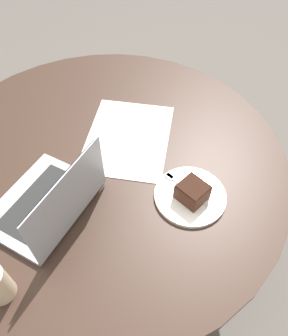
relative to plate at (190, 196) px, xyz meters
name	(u,v)px	position (x,y,z in m)	size (l,w,h in m)	color
ground_plane	(116,247)	(-0.09, -0.32, -0.71)	(12.00, 12.00, 0.00)	#4C4742
dining_table	(105,174)	(-0.09, -0.32, -0.10)	(1.26, 1.26, 0.71)	black
paper_document	(128,137)	(-0.20, -0.26, 0.00)	(0.40, 0.31, 0.00)	white
plate	(190,196)	(0.00, 0.00, 0.00)	(0.22, 0.22, 0.01)	silver
cake_slice	(192,192)	(0.01, 0.00, 0.04)	(0.11, 0.11, 0.06)	#472619
fork	(182,186)	(-0.03, -0.03, 0.01)	(0.11, 0.16, 0.00)	silver
laptop	(49,203)	(0.14, -0.40, 0.03)	(0.37, 0.32, 0.22)	gray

